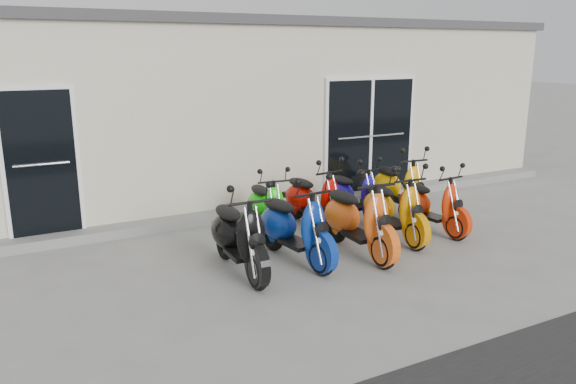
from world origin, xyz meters
name	(u,v)px	position (x,y,z in m)	size (l,w,h in m)	color
ground	(308,252)	(0.00, 0.00, 0.00)	(80.00, 80.00, 0.00)	gray
building	(188,107)	(0.00, 5.20, 1.60)	(14.00, 6.00, 3.20)	beige
roof_cap	(184,26)	(0.00, 5.20, 3.28)	(14.20, 6.20, 0.16)	#3F3F42
front_step	(250,212)	(0.00, 2.02, 0.07)	(14.00, 0.40, 0.15)	gray
door_left	(41,160)	(-3.20, 2.17, 1.26)	(1.07, 0.08, 2.22)	black
door_right	(370,133)	(2.60, 2.17, 1.26)	(2.02, 0.08, 2.22)	black
scooter_front_black	(238,225)	(-1.16, -0.24, 0.64)	(0.63, 1.74, 1.29)	black
scooter_front_blue	(294,216)	(-0.34, -0.23, 0.64)	(0.63, 1.73, 1.28)	navy
scooter_front_orange_a	(358,209)	(0.57, -0.38, 0.67)	(0.66, 1.80, 1.33)	#E45714
scooter_front_orange_b	(394,200)	(1.42, -0.09, 0.61)	(0.61, 1.66, 1.23)	#CE7E04
scooter_front_red	(432,196)	(2.18, -0.07, 0.57)	(0.56, 1.55, 1.15)	red
scooter_back_green	(266,199)	(-0.15, 1.04, 0.56)	(0.55, 1.52, 1.12)	#18DA0E
scooter_back_red	(314,191)	(0.68, 0.99, 0.60)	(0.59, 1.62, 1.20)	#C60902
scooter_back_blue	(354,187)	(1.49, 1.04, 0.56)	(0.55, 1.51, 1.12)	#190D9E
scooter_back_yellow	(400,179)	(2.38, 0.95, 0.62)	(0.61, 1.69, 1.25)	#FAB202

